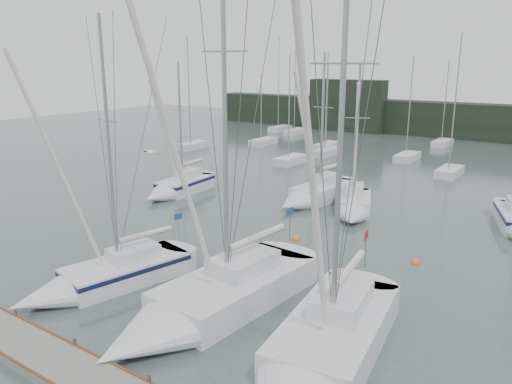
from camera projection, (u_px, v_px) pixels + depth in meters
ground at (187, 325)px, 21.18m from camera, size 160.00×160.00×0.00m
dock at (88, 381)px, 17.14m from camera, size 24.00×2.00×0.40m
far_treeline at (484, 122)px, 70.00m from camera, size 90.00×4.00×5.00m
far_building_left at (347, 105)px, 78.95m from camera, size 12.00×3.00×8.00m
mast_forest at (476, 161)px, 53.16m from camera, size 57.27×25.81×14.53m
sailboat_near_left at (95, 280)px, 24.19m from camera, size 4.60×9.21×13.81m
sailboat_near_center at (196, 309)px, 21.23m from camera, size 4.55×12.10×19.11m
sailboat_near_right at (316, 362)px, 17.47m from camera, size 4.75×11.38×18.24m
sailboat_mid_a at (176, 188)px, 41.50m from camera, size 3.02×7.81×11.57m
sailboat_mid_b at (312, 196)px, 39.18m from camera, size 3.46×8.74×12.33m
sailboat_mid_c at (353, 208)px, 35.96m from camera, size 4.76×7.13×11.53m
buoy_a at (296, 240)px, 31.24m from camera, size 0.56×0.56×0.56m
buoy_b at (415, 263)px, 27.64m from camera, size 0.51×0.51×0.51m
seagull at (151, 152)px, 20.98m from camera, size 1.00×0.47×0.20m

